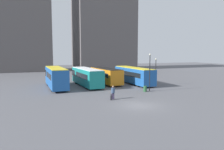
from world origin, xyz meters
TOP-DOWN VIEW (x-y plane):
  - ground_plane at (0.00, 0.00)m, footprint 160.00×160.00m
  - building_block_right at (13.97, 52.94)m, footprint 19.69×14.97m
  - bus_0 at (-7.06, 15.72)m, footprint 2.60×10.68m
  - bus_1 at (-1.79, 15.99)m, footprint 3.02×10.89m
  - bus_2 at (2.24, 17.28)m, footprint 3.22×9.73m
  - bus_3 at (7.05, 15.44)m, footprint 2.76×11.72m
  - traveler at (-1.49, 4.09)m, footprint 0.56×0.56m
  - suitcase at (-1.87, 3.74)m, footprint 0.28×0.36m
  - lamp_post_0 at (5.67, 7.27)m, footprint 0.28×0.28m
  - lamp_post_1 at (9.75, 12.03)m, footprint 0.28×0.28m
  - trash_bin at (4.94, 7.30)m, footprint 0.52×0.52m

SIDE VIEW (x-z plane):
  - ground_plane at x=0.00m, z-range 0.00..0.00m
  - suitcase at x=-1.87m, z-range -0.11..0.65m
  - trash_bin at x=4.94m, z-range 0.00..0.85m
  - traveler at x=-1.49m, z-range 0.16..1.88m
  - bus_2 at x=2.24m, z-range 0.13..3.04m
  - bus_3 at x=7.05m, z-range 0.14..3.17m
  - bus_1 at x=-1.79m, z-range 0.13..3.19m
  - bus_0 at x=-7.06m, z-range 0.14..3.49m
  - lamp_post_1 at x=9.75m, z-range 0.48..5.29m
  - lamp_post_0 at x=5.67m, z-range 0.50..6.18m
  - building_block_right at x=13.97m, z-range 0.00..27.68m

